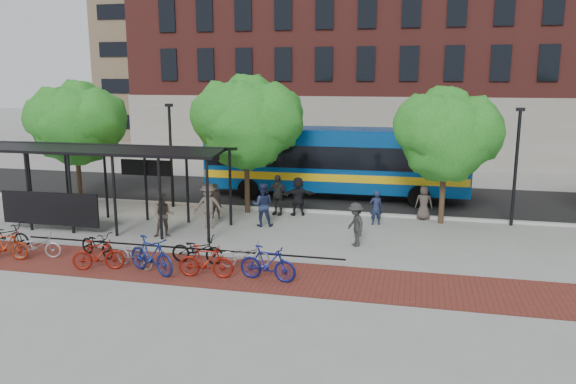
% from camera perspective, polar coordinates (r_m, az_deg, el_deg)
% --- Properties ---
extents(ground, '(160.00, 160.00, 0.00)m').
position_cam_1_polar(ground, '(23.26, 0.54, -4.34)').
color(ground, '#9E9E99').
rests_on(ground, ground).
extents(asphalt_street, '(160.00, 8.00, 0.01)m').
position_cam_1_polar(asphalt_street, '(30.89, 3.78, -0.34)').
color(asphalt_street, black).
rests_on(asphalt_street, ground).
extents(curb, '(160.00, 0.25, 0.12)m').
position_cam_1_polar(curb, '(27.03, 2.39, -1.94)').
color(curb, '#B7B7B2').
rests_on(curb, ground).
extents(brick_strip, '(24.00, 3.00, 0.01)m').
position_cam_1_polar(brick_strip, '(19.26, -8.63, -7.90)').
color(brick_strip, maroon).
rests_on(brick_strip, ground).
extents(bike_rack_rail, '(12.00, 0.05, 0.95)m').
position_cam_1_polar(bike_rack_rail, '(20.54, -11.10, -6.75)').
color(bike_rack_rail, black).
rests_on(bike_rack_rail, ground).
extents(building_brick, '(55.00, 14.00, 20.00)m').
position_cam_1_polar(building_brick, '(48.23, 19.93, 15.24)').
color(building_brick, maroon).
rests_on(building_brick, ground).
extents(bus_shelter, '(10.60, 3.07, 3.60)m').
position_cam_1_polar(bus_shelter, '(25.22, -18.07, 3.31)').
color(bus_shelter, black).
rests_on(bus_shelter, ground).
extents(tree_a, '(4.90, 4.00, 6.18)m').
position_cam_1_polar(tree_a, '(30.33, -20.64, 6.81)').
color(tree_a, '#382619').
rests_on(tree_a, ground).
extents(tree_b, '(5.15, 4.20, 6.47)m').
position_cam_1_polar(tree_b, '(26.42, -4.04, 7.39)').
color(tree_b, '#382619').
rests_on(tree_b, ground).
extents(tree_c, '(4.66, 3.80, 5.92)m').
position_cam_1_polar(tree_c, '(25.31, 15.93, 5.87)').
color(tree_c, '#382619').
rests_on(tree_c, ground).
extents(lamp_post_left, '(0.35, 0.20, 5.12)m').
position_cam_1_polar(lamp_post_left, '(28.29, -11.81, 3.97)').
color(lamp_post_left, black).
rests_on(lamp_post_left, ground).
extents(lamp_post_right, '(0.35, 0.20, 5.12)m').
position_cam_1_polar(lamp_post_right, '(26.02, 22.16, 2.70)').
color(lamp_post_right, black).
rests_on(lamp_post_right, ground).
extents(bus, '(13.84, 3.47, 3.72)m').
position_cam_1_polar(bus, '(30.08, 4.83, 3.44)').
color(bus, navy).
rests_on(bus, ground).
extents(bike_0, '(1.96, 0.69, 1.03)m').
position_cam_1_polar(bike_0, '(23.81, -26.70, -3.96)').
color(bike_0, black).
rests_on(bike_0, ground).
extents(bike_1, '(1.79, 0.64, 1.06)m').
position_cam_1_polar(bike_1, '(22.42, -26.79, -4.84)').
color(bike_1, '#9B280E').
rests_on(bike_1, ground).
extents(bike_2, '(1.80, 1.06, 0.89)m').
position_cam_1_polar(bike_2, '(22.13, -24.16, -5.03)').
color(bike_2, '#ACACAF').
rests_on(bike_2, ground).
extents(bike_4, '(1.88, 1.25, 0.93)m').
position_cam_1_polar(bike_4, '(21.50, -18.80, -5.03)').
color(bike_4, black).
rests_on(bike_4, ground).
extents(bike_5, '(1.80, 0.99, 1.04)m').
position_cam_1_polar(bike_5, '(20.03, -18.72, -6.08)').
color(bike_5, maroon).
rests_on(bike_5, ground).
extents(bike_6, '(1.81, 1.14, 0.90)m').
position_cam_1_polar(bike_6, '(19.95, -15.31, -6.16)').
color(bike_6, gray).
rests_on(bike_6, ground).
extents(bike_7, '(2.14, 1.37, 1.25)m').
position_cam_1_polar(bike_7, '(19.16, -13.73, -6.25)').
color(bike_7, navy).
rests_on(bike_7, ground).
extents(bike_8, '(1.90, 0.68, 0.99)m').
position_cam_1_polar(bike_8, '(19.90, -9.18, -5.78)').
color(bike_8, black).
rests_on(bike_8, ground).
extents(bike_9, '(1.87, 0.69, 1.10)m').
position_cam_1_polar(bike_9, '(18.45, -8.34, -6.99)').
color(bike_9, maroon).
rests_on(bike_9, ground).
extents(bike_10, '(1.80, 0.98, 0.90)m').
position_cam_1_polar(bike_10, '(19.28, -4.44, -6.39)').
color(bike_10, '#9E9EA0').
rests_on(bike_10, ground).
extents(bike_11, '(1.96, 0.77, 1.15)m').
position_cam_1_polar(bike_11, '(18.01, -2.07, -7.26)').
color(bike_11, navy).
rests_on(bike_11, ground).
extents(pedestrian_1, '(0.65, 0.47, 1.63)m').
position_cam_1_polar(pedestrian_1, '(25.94, -7.39, -0.90)').
color(pedestrian_1, '#37302C').
rests_on(pedestrian_1, ground).
extents(pedestrian_2, '(1.06, 0.91, 1.90)m').
position_cam_1_polar(pedestrian_2, '(24.38, -2.60, -1.30)').
color(pedestrian_2, '#202A4C').
rests_on(pedestrian_2, ground).
extents(pedestrian_3, '(1.38, 0.95, 1.97)m').
position_cam_1_polar(pedestrian_3, '(24.22, -8.11, -1.41)').
color(pedestrian_3, brown).
rests_on(pedestrian_3, ground).
extents(pedestrian_4, '(1.19, 0.72, 1.90)m').
position_cam_1_polar(pedestrian_4, '(26.37, -1.08, -0.29)').
color(pedestrian_4, '#242424').
rests_on(pedestrian_4, ground).
extents(pedestrian_5, '(1.79, 1.09, 1.84)m').
position_cam_1_polar(pedestrian_5, '(26.26, 1.02, -0.42)').
color(pedestrian_5, black).
rests_on(pedestrian_5, ground).
extents(pedestrian_6, '(0.78, 0.52, 1.58)m').
position_cam_1_polar(pedestrian_6, '(26.23, 13.63, -1.06)').
color(pedestrian_6, '#493E3A').
rests_on(pedestrian_6, ground).
extents(pedestrian_7, '(0.65, 0.54, 1.53)m').
position_cam_1_polar(pedestrian_7, '(24.92, 8.92, -1.58)').
color(pedestrian_7, '#1D2544').
rests_on(pedestrian_7, ground).
extents(pedestrian_8, '(1.07, 0.97, 1.80)m').
position_cam_1_polar(pedestrian_8, '(23.27, -12.51, -2.33)').
color(pedestrian_8, brown).
rests_on(pedestrian_8, ground).
extents(pedestrian_9, '(1.10, 1.27, 1.70)m').
position_cam_1_polar(pedestrian_9, '(21.67, 6.88, -3.30)').
color(pedestrian_9, '#2B2B2B').
rests_on(pedestrian_9, ground).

